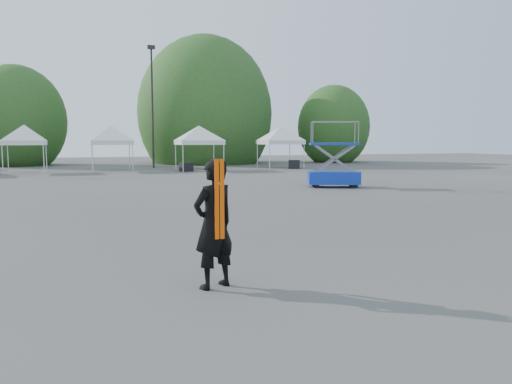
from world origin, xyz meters
name	(u,v)px	position (x,y,z in m)	size (l,w,h in m)	color
ground	(214,258)	(0.00, 0.00, 0.00)	(120.00, 120.00, 0.00)	#474442
light_pole_east	(152,100)	(3.00, 32.00, 5.52)	(0.60, 0.25, 9.80)	black
tree_mid_w	(16,121)	(-8.00, 40.00, 3.93)	(4.16, 4.16, 6.33)	#382314
tree_mid_e	(205,114)	(9.00, 39.00, 4.84)	(5.12, 5.12, 7.79)	#382314
tree_far_e	(333,127)	(22.00, 37.00, 3.63)	(3.84, 3.84, 5.84)	#382314
tent_d	(24,129)	(-6.19, 28.48, 3.06)	(3.83, 3.83, 3.88)	silver
tent_e	(111,129)	(-0.43, 28.56, 3.06)	(4.13, 4.13, 3.88)	silver
tent_f	(199,129)	(5.76, 27.29, 3.06)	(4.51, 4.51, 3.88)	silver
tent_g	(280,130)	(12.58, 28.11, 3.06)	(4.37, 4.37, 3.88)	silver
man	(214,224)	(-0.46, -1.89, 1.01)	(0.87, 0.75, 2.01)	black
scissor_lift	(334,154)	(9.10, 12.35, 1.60)	(2.73, 2.01, 3.17)	#0C48A8
crate_mid	(186,167)	(4.65, 26.59, 0.32)	(0.83, 0.64, 0.64)	black
crate_east	(294,164)	(13.38, 27.12, 0.34)	(0.88, 0.69, 0.69)	black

